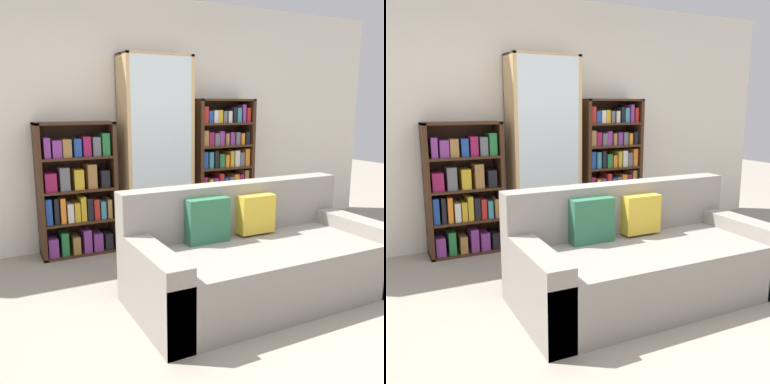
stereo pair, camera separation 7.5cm
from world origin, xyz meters
The scene contains 7 objects.
ground_plane centered at (0.00, 0.00, 0.00)m, with size 16.00×16.00×0.00m, color gray.
wall_back centered at (0.00, 2.34, 1.35)m, with size 6.42×0.06×2.70m.
couch centered at (0.15, 0.43, 0.31)m, with size 2.08×0.99×0.89m.
bookshelf_left centered at (-0.91, 2.14, 0.66)m, with size 0.78×0.32×1.37m.
display_cabinet centered at (-0.03, 2.12, 1.02)m, with size 0.77×0.36×2.07m.
bookshelf_right centered at (0.83, 2.14, 0.78)m, with size 0.74×0.32×1.61m.
wine_bottle centered at (0.47, 1.33, 0.15)m, with size 0.08×0.08×0.37m.
Camera 2 is at (-1.75, -2.30, 1.54)m, focal length 40.00 mm.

